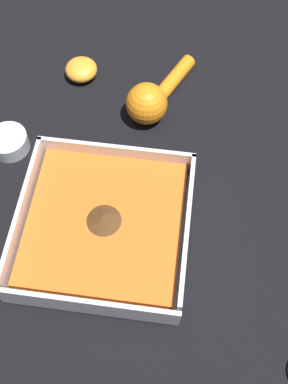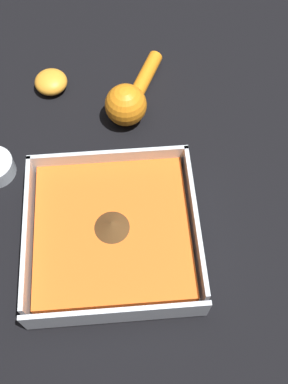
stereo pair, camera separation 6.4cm
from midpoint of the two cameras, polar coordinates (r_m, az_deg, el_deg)
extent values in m
plane|color=black|center=(0.64, -4.20, -5.05)|extent=(4.00, 4.00, 0.00)
cube|color=silver|center=(0.64, -2.10, -5.58)|extent=(0.23, 0.23, 0.01)
cube|color=silver|center=(0.57, -3.92, -14.63)|extent=(0.23, 0.01, 0.05)
cube|color=silver|center=(0.66, -0.74, 4.32)|extent=(0.23, 0.01, 0.05)
cube|color=silver|center=(0.63, -12.32, -3.15)|extent=(0.01, 0.22, 0.05)
cube|color=silver|center=(0.61, 8.31, -5.69)|extent=(0.01, 0.22, 0.05)
cube|color=orange|center=(0.62, -2.15, -4.90)|extent=(0.21, 0.21, 0.03)
cone|color=#4C3319|center=(0.60, -2.23, -3.98)|extent=(0.05, 0.05, 0.02)
cylinder|color=silver|center=(0.72, -14.42, 5.95)|extent=(0.06, 0.06, 0.03)
cylinder|color=#4C3319|center=(0.73, -14.38, 5.85)|extent=(0.05, 0.05, 0.01)
sphere|color=orange|center=(0.72, 2.89, 10.93)|extent=(0.07, 0.07, 0.07)
cylinder|color=orange|center=(0.79, 6.17, 13.87)|extent=(0.07, 0.10, 0.02)
ellipsoid|color=orange|center=(0.80, -5.66, 15.04)|extent=(0.05, 0.05, 0.03)
camera|label=1|loc=(0.03, 92.87, -5.28)|focal=42.00mm
camera|label=2|loc=(0.03, -87.13, 5.28)|focal=42.00mm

